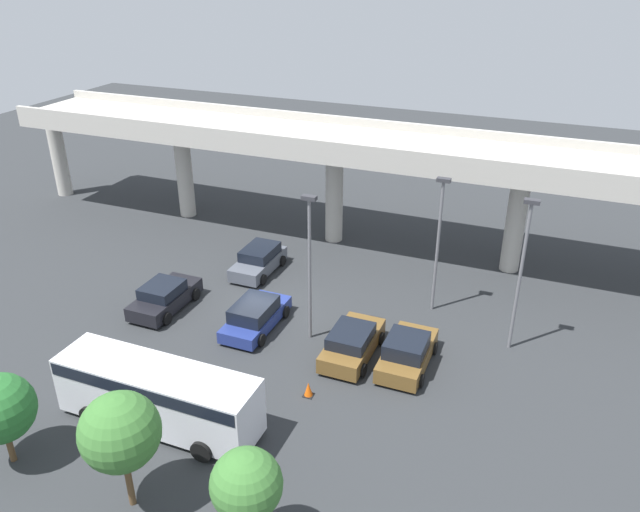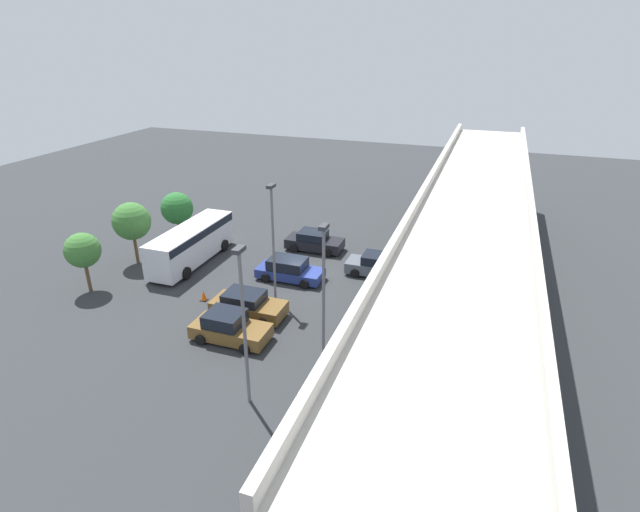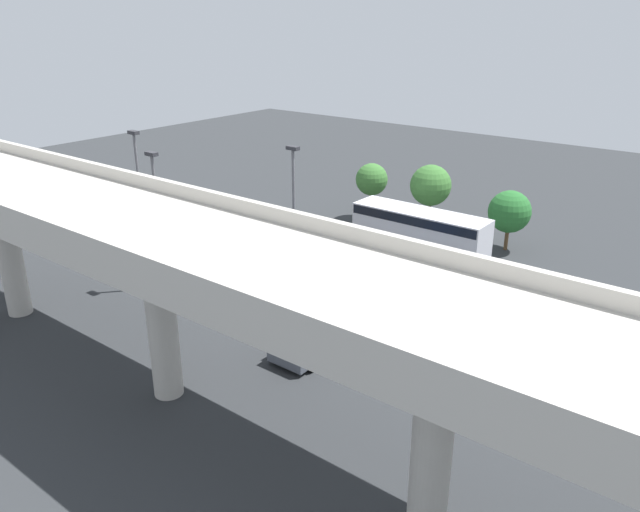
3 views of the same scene
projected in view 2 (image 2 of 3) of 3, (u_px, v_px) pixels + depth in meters
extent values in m
plane|color=#2D3033|center=(302.00, 280.00, 35.28)|extent=(99.76, 99.76, 0.00)
cube|color=#BCB7AD|center=(474.00, 205.00, 29.21)|extent=(46.56, 6.15, 0.90)
cube|color=#BCB7AD|center=(425.00, 188.00, 29.81)|extent=(46.56, 0.30, 0.55)
cube|color=#BCB7AD|center=(530.00, 198.00, 28.03)|extent=(46.56, 0.30, 0.55)
cylinder|color=#BCB7AD|center=(485.00, 171.00, 50.74)|extent=(1.16, 1.16, 6.29)
cylinder|color=#BCB7AD|center=(478.00, 205.00, 40.71)|extent=(1.16, 1.16, 6.29)
cylinder|color=#BCB7AD|center=(467.00, 261.00, 30.68)|extent=(1.16, 1.16, 6.29)
cylinder|color=#BCB7AD|center=(445.00, 371.00, 20.65)|extent=(1.16, 1.16, 6.29)
cube|color=black|center=(315.00, 243.00, 39.97)|extent=(2.00, 4.51, 0.77)
cube|color=black|center=(313.00, 235.00, 39.74)|extent=(1.84, 2.15, 0.60)
cylinder|color=black|center=(335.00, 243.00, 40.52)|extent=(0.22, 0.68, 0.68)
cylinder|color=black|center=(327.00, 253.00, 38.76)|extent=(0.22, 0.68, 0.68)
cylinder|color=black|center=(303.00, 239.00, 41.37)|extent=(0.22, 0.68, 0.68)
cylinder|color=black|center=(294.00, 248.00, 39.60)|extent=(0.22, 0.68, 0.68)
cube|color=#515660|center=(377.00, 267.00, 35.82)|extent=(1.90, 4.31, 0.77)
cube|color=black|center=(381.00, 259.00, 35.46)|extent=(1.75, 2.49, 0.63)
cylinder|color=black|center=(355.00, 273.00, 35.49)|extent=(0.22, 0.65, 0.65)
cylinder|color=black|center=(362.00, 263.00, 37.16)|extent=(0.22, 0.65, 0.65)
cylinder|color=black|center=(392.00, 279.00, 34.68)|extent=(0.22, 0.65, 0.65)
cylinder|color=black|center=(397.00, 268.00, 36.35)|extent=(0.22, 0.65, 0.65)
cube|color=navy|center=(290.00, 273.00, 35.19)|extent=(1.98, 4.67, 0.64)
cube|color=black|center=(288.00, 263.00, 34.96)|extent=(1.82, 2.58, 0.73)
cylinder|color=black|center=(314.00, 272.00, 35.69)|extent=(0.22, 0.65, 0.65)
cylinder|color=black|center=(304.00, 284.00, 33.95)|extent=(0.22, 0.65, 0.65)
cylinder|color=black|center=(277.00, 266.00, 36.57)|extent=(0.22, 0.65, 0.65)
cylinder|color=black|center=(266.00, 278.00, 34.83)|extent=(0.22, 0.65, 0.65)
cube|color=brown|center=(249.00, 307.00, 30.55)|extent=(1.98, 4.54, 0.79)
cube|color=black|center=(244.00, 297.00, 30.35)|extent=(1.82, 2.34, 0.59)
cylinder|color=black|center=(277.00, 307.00, 31.09)|extent=(0.22, 0.65, 0.65)
cylinder|color=black|center=(263.00, 323.00, 29.35)|extent=(0.22, 0.65, 0.65)
cylinder|color=black|center=(236.00, 300.00, 31.95)|extent=(0.22, 0.65, 0.65)
cylinder|color=black|center=(221.00, 315.00, 30.20)|extent=(0.22, 0.65, 0.65)
cube|color=brown|center=(231.00, 331.00, 28.18)|extent=(2.00, 4.43, 0.77)
cube|color=black|center=(225.00, 318.00, 27.97)|extent=(1.84, 2.07, 0.74)
cylinder|color=black|center=(261.00, 330.00, 28.74)|extent=(0.22, 0.61, 0.61)
cylinder|color=black|center=(245.00, 349.00, 26.98)|extent=(0.22, 0.61, 0.61)
cylinder|color=black|center=(219.00, 321.00, 29.57)|extent=(0.22, 0.61, 0.61)
cylinder|color=black|center=(201.00, 340.00, 27.81)|extent=(0.22, 0.61, 0.61)
cube|color=silver|center=(192.00, 243.00, 37.46)|extent=(8.73, 2.29, 2.52)
cube|color=black|center=(190.00, 232.00, 37.10)|extent=(8.55, 2.33, 0.55)
cylinder|color=black|center=(199.00, 242.00, 40.58)|extent=(0.91, 0.29, 0.91)
cylinder|color=black|center=(224.00, 245.00, 39.87)|extent=(0.91, 0.29, 0.91)
cylinder|color=black|center=(158.00, 269.00, 35.92)|extent=(0.91, 0.29, 0.91)
cylinder|color=black|center=(186.00, 273.00, 35.21)|extent=(0.91, 0.29, 0.91)
cylinder|color=slate|center=(324.00, 297.00, 25.26)|extent=(0.16, 0.16, 7.41)
cube|color=#333338|center=(324.00, 227.00, 23.71)|extent=(0.70, 0.35, 0.20)
cylinder|color=slate|center=(273.00, 246.00, 31.22)|extent=(0.16, 0.16, 7.53)
cube|color=#333338|center=(271.00, 186.00, 29.65)|extent=(0.70, 0.35, 0.20)
cylinder|color=slate|center=(245.00, 331.00, 22.07)|extent=(0.16, 0.16, 7.70)
cube|color=#333338|center=(239.00, 250.00, 20.46)|extent=(0.70, 0.35, 0.20)
cylinder|color=brown|center=(179.00, 229.00, 42.54)|extent=(0.24, 0.24, 1.42)
sphere|color=#286B2D|center=(177.00, 208.00, 41.79)|extent=(2.68, 2.68, 2.68)
cylinder|color=brown|center=(136.00, 249.00, 37.54)|extent=(0.24, 0.24, 2.15)
sphere|color=#3D7533|center=(132.00, 221.00, 36.62)|extent=(2.79, 2.79, 2.79)
cylinder|color=brown|center=(88.00, 277.00, 33.44)|extent=(0.24, 0.24, 1.97)
sphere|color=#3D7533|center=(82.00, 250.00, 32.64)|extent=(2.32, 2.32, 2.32)
cube|color=black|center=(204.00, 300.00, 32.55)|extent=(0.44, 0.44, 0.04)
cone|color=#EA590F|center=(204.00, 295.00, 32.42)|extent=(0.40, 0.40, 0.70)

